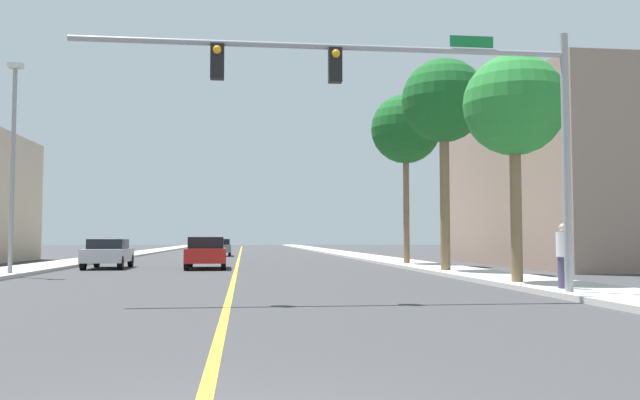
{
  "coord_description": "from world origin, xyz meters",
  "views": [
    {
      "loc": [
        0.35,
        -4.55,
        1.47
      ],
      "look_at": [
        3.5,
        22.55,
        3.05
      ],
      "focal_mm": 36.78,
      "sensor_mm": 36.0,
      "label": 1
    }
  ],
  "objects_px": {
    "traffic_signal_mast": "(416,96)",
    "street_lamp": "(13,156)",
    "palm_near": "(514,107)",
    "pedestrian": "(564,256)",
    "palm_mid": "(444,103)",
    "car_red": "(206,252)",
    "car_gray": "(220,247)",
    "car_silver": "(108,253)",
    "palm_far": "(406,130)"
  },
  "relations": [
    {
      "from": "traffic_signal_mast",
      "to": "car_gray",
      "type": "relative_size",
      "value": 2.97
    },
    {
      "from": "traffic_signal_mast",
      "to": "car_silver",
      "type": "bearing_deg",
      "value": 121.63
    },
    {
      "from": "palm_far",
      "to": "palm_mid",
      "type": "bearing_deg",
      "value": -91.57
    },
    {
      "from": "car_silver",
      "to": "traffic_signal_mast",
      "type": "bearing_deg",
      "value": 120.43
    },
    {
      "from": "palm_mid",
      "to": "car_gray",
      "type": "distance_m",
      "value": 29.94
    },
    {
      "from": "palm_mid",
      "to": "palm_near",
      "type": "bearing_deg",
      "value": -90.62
    },
    {
      "from": "street_lamp",
      "to": "palm_far",
      "type": "distance_m",
      "value": 19.08
    },
    {
      "from": "car_gray",
      "to": "car_red",
      "type": "xyz_separation_m",
      "value": [
        0.11,
        -21.91,
        0.05
      ]
    },
    {
      "from": "street_lamp",
      "to": "palm_far",
      "type": "height_order",
      "value": "palm_far"
    },
    {
      "from": "traffic_signal_mast",
      "to": "car_red",
      "type": "xyz_separation_m",
      "value": [
        -5.92,
        16.47,
        -4.13
      ]
    },
    {
      "from": "street_lamp",
      "to": "pedestrian",
      "type": "bearing_deg",
      "value": -29.31
    },
    {
      "from": "palm_near",
      "to": "car_gray",
      "type": "distance_m",
      "value": 36.48
    },
    {
      "from": "palm_near",
      "to": "palm_mid",
      "type": "bearing_deg",
      "value": 89.38
    },
    {
      "from": "traffic_signal_mast",
      "to": "pedestrian",
      "type": "bearing_deg",
      "value": 13.14
    },
    {
      "from": "palm_near",
      "to": "car_gray",
      "type": "height_order",
      "value": "palm_near"
    },
    {
      "from": "palm_near",
      "to": "palm_mid",
      "type": "relative_size",
      "value": 0.79
    },
    {
      "from": "palm_far",
      "to": "car_gray",
      "type": "height_order",
      "value": "palm_far"
    },
    {
      "from": "car_silver",
      "to": "pedestrian",
      "type": "xyz_separation_m",
      "value": [
        14.85,
        -16.3,
        0.25
      ]
    },
    {
      "from": "car_red",
      "to": "car_silver",
      "type": "height_order",
      "value": "car_red"
    },
    {
      "from": "street_lamp",
      "to": "car_gray",
      "type": "xyz_separation_m",
      "value": [
        6.86,
        27.8,
        -3.86
      ]
    },
    {
      "from": "palm_near",
      "to": "palm_far",
      "type": "distance_m",
      "value": 14.73
    },
    {
      "from": "palm_mid",
      "to": "pedestrian",
      "type": "bearing_deg",
      "value": -89.71
    },
    {
      "from": "street_lamp",
      "to": "palm_mid",
      "type": "xyz_separation_m",
      "value": [
        17.05,
        0.4,
        2.55
      ]
    },
    {
      "from": "palm_mid",
      "to": "palm_far",
      "type": "xyz_separation_m",
      "value": [
        0.2,
        7.31,
        0.07
      ]
    },
    {
      "from": "street_lamp",
      "to": "pedestrian",
      "type": "xyz_separation_m",
      "value": [
        17.1,
        -9.6,
        -3.59
      ]
    },
    {
      "from": "car_gray",
      "to": "palm_near",
      "type": "bearing_deg",
      "value": -75.14
    },
    {
      "from": "palm_mid",
      "to": "car_red",
      "type": "bearing_deg",
      "value": 151.4
    },
    {
      "from": "palm_mid",
      "to": "car_silver",
      "type": "xyz_separation_m",
      "value": [
        -14.8,
        6.3,
        -6.39
      ]
    },
    {
      "from": "traffic_signal_mast",
      "to": "car_gray",
      "type": "bearing_deg",
      "value": 98.94
    },
    {
      "from": "palm_far",
      "to": "car_silver",
      "type": "xyz_separation_m",
      "value": [
        -15.0,
        -1.01,
        -6.46
      ]
    },
    {
      "from": "car_red",
      "to": "palm_near",
      "type": "bearing_deg",
      "value": -53.58
    },
    {
      "from": "palm_far",
      "to": "pedestrian",
      "type": "relative_size",
      "value": 5.27
    },
    {
      "from": "palm_far",
      "to": "car_gray",
      "type": "relative_size",
      "value": 2.19
    },
    {
      "from": "palm_far",
      "to": "pedestrian",
      "type": "height_order",
      "value": "palm_far"
    },
    {
      "from": "traffic_signal_mast",
      "to": "street_lamp",
      "type": "bearing_deg",
      "value": 140.63
    },
    {
      "from": "street_lamp",
      "to": "traffic_signal_mast",
      "type": "bearing_deg",
      "value": -39.37
    },
    {
      "from": "pedestrian",
      "to": "car_silver",
      "type": "bearing_deg",
      "value": 164.13
    },
    {
      "from": "palm_near",
      "to": "traffic_signal_mast",
      "type": "bearing_deg",
      "value": -138.05
    },
    {
      "from": "palm_near",
      "to": "street_lamp",
      "type": "bearing_deg",
      "value": 157.82
    },
    {
      "from": "car_red",
      "to": "pedestrian",
      "type": "relative_size",
      "value": 2.71
    },
    {
      "from": "traffic_signal_mast",
      "to": "car_silver",
      "type": "relative_size",
      "value": 2.84
    },
    {
      "from": "palm_mid",
      "to": "car_gray",
      "type": "height_order",
      "value": "palm_mid"
    },
    {
      "from": "palm_far",
      "to": "car_red",
      "type": "distance_m",
      "value": 12.26
    },
    {
      "from": "traffic_signal_mast",
      "to": "palm_near",
      "type": "height_order",
      "value": "palm_near"
    },
    {
      "from": "palm_near",
      "to": "pedestrian",
      "type": "bearing_deg",
      "value": -87.24
    },
    {
      "from": "street_lamp",
      "to": "car_red",
      "type": "distance_m",
      "value": 9.89
    },
    {
      "from": "traffic_signal_mast",
      "to": "car_red",
      "type": "height_order",
      "value": "traffic_signal_mast"
    },
    {
      "from": "palm_mid",
      "to": "traffic_signal_mast",
      "type": "bearing_deg",
      "value": -110.73
    },
    {
      "from": "palm_near",
      "to": "car_red",
      "type": "distance_m",
      "value": 16.92
    },
    {
      "from": "palm_near",
      "to": "car_gray",
      "type": "xyz_separation_m",
      "value": [
        -10.11,
        34.72,
        -4.76
      ]
    }
  ]
}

